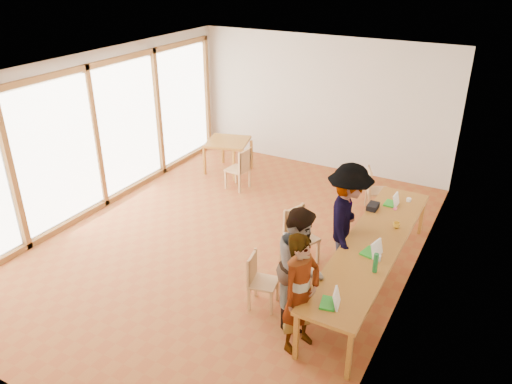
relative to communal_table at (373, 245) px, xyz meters
The scene contains 25 objects.
ground 2.60m from the communal_table, behind, with size 8.00×8.00×0.00m, color #985224.
wall_back 4.83m from the communal_table, 121.65° to the left, with size 6.00×0.10×3.00m, color beige.
wall_front 4.74m from the communal_table, 122.37° to the right, with size 6.00×0.10×3.00m, color beige.
wall_right 0.94m from the communal_table, ahead, with size 0.10×8.00×3.00m, color beige.
window_wall 5.52m from the communal_table, behind, with size 0.10×8.00×3.00m, color white.
ceiling 3.41m from the communal_table, behind, with size 6.00×8.00×0.04m, color white.
communal_table is the anchor object (origin of this frame).
side_table 4.96m from the communal_table, 147.18° to the left, with size 0.90×0.90×0.75m.
chair_near 1.77m from the communal_table, 136.09° to the right, with size 0.45×0.45×0.44m.
chair_mid 1.24m from the communal_table, 138.10° to the right, with size 0.44×0.44×0.49m.
chair_far 1.26m from the communal_table, behind, with size 0.57×0.57×0.50m.
chair_empty 2.51m from the communal_table, 106.29° to the left, with size 0.54×0.54×0.47m.
chair_spare 3.97m from the communal_table, 149.59° to the left, with size 0.46×0.46×0.48m.
person_near 1.75m from the communal_table, 103.42° to the right, with size 0.60×0.39×1.64m, color gray.
person_mid 1.36m from the communal_table, 118.39° to the right, with size 0.83×0.64×1.70m, color gray.
person_far 0.54m from the communal_table, 160.40° to the left, with size 1.18×0.68×1.83m, color gray.
laptop_near 1.64m from the communal_table, 90.57° to the right, with size 0.27×0.29×0.22m.
laptop_mid 0.34m from the communal_table, 74.31° to the right, with size 0.29×0.31×0.23m.
laptop_far 1.35m from the communal_table, 93.00° to the left, with size 0.22×0.26×0.21m.
yellow_mug 0.64m from the communal_table, 73.63° to the left, with size 0.11×0.11×0.09m, color yellow.
green_bottle 0.77m from the communal_table, 71.99° to the right, with size 0.07×0.07×0.28m, color #1B6F34.
clear_glass 0.48m from the communal_table, 65.19° to the right, with size 0.07×0.07×0.09m, color silver.
condiment_cup 1.61m from the communal_table, 85.20° to the left, with size 0.08×0.08×0.06m, color white.
pink_phone 1.21m from the communal_table, 89.70° to the left, with size 0.05×0.10×0.01m, color #E24F7F.
black_pouch 1.09m from the communal_table, 107.32° to the left, with size 0.16×0.26×0.09m, color black.
Camera 1 is at (4.00, -6.37, 4.61)m, focal length 35.00 mm.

